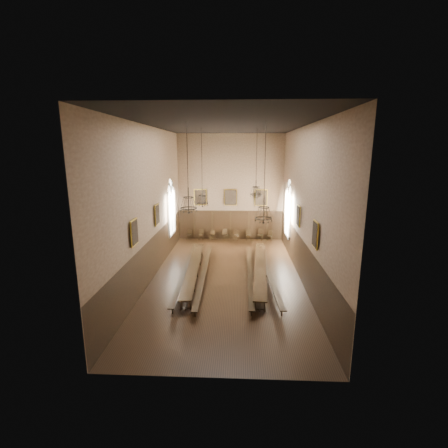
# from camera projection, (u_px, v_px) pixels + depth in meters

# --- Properties ---
(floor) EXTENTS (9.00, 18.00, 0.02)m
(floor) POSITION_uv_depth(u_px,v_px,m) (226.00, 278.00, 19.87)
(floor) COLOR black
(floor) RESTS_ON ground
(ceiling) EXTENTS (9.00, 18.00, 0.02)m
(ceiling) POSITION_uv_depth(u_px,v_px,m) (227.00, 124.00, 17.87)
(ceiling) COLOR black
(ceiling) RESTS_ON ground
(wall_back) EXTENTS (9.00, 0.02, 9.00)m
(wall_back) POSITION_uv_depth(u_px,v_px,m) (231.00, 188.00, 27.65)
(wall_back) COLOR #866C52
(wall_back) RESTS_ON ground
(wall_front) EXTENTS (9.00, 0.02, 9.00)m
(wall_front) POSITION_uv_depth(u_px,v_px,m) (215.00, 253.00, 10.09)
(wall_front) COLOR #866C52
(wall_front) RESTS_ON ground
(wall_left) EXTENTS (0.02, 18.00, 9.00)m
(wall_left) POSITION_uv_depth(u_px,v_px,m) (150.00, 205.00, 19.07)
(wall_left) COLOR #866C52
(wall_left) RESTS_ON ground
(wall_right) EXTENTS (0.02, 18.00, 9.00)m
(wall_right) POSITION_uv_depth(u_px,v_px,m) (305.00, 206.00, 18.67)
(wall_right) COLOR #866C52
(wall_right) RESTS_ON ground
(wainscot_panelling) EXTENTS (9.00, 18.00, 2.50)m
(wainscot_panelling) POSITION_uv_depth(u_px,v_px,m) (226.00, 258.00, 19.59)
(wainscot_panelling) COLOR black
(wainscot_panelling) RESTS_ON floor
(table_left) EXTENTS (1.09, 9.40, 0.73)m
(table_left) POSITION_uv_depth(u_px,v_px,m) (194.00, 272.00, 19.85)
(table_left) COLOR black
(table_left) RESTS_ON floor
(table_right) EXTENTS (1.30, 9.76, 0.76)m
(table_right) POSITION_uv_depth(u_px,v_px,m) (260.00, 271.00, 19.84)
(table_right) COLOR black
(table_right) RESTS_ON floor
(bench_left_outer) EXTENTS (0.64, 10.38, 0.47)m
(bench_left_outer) POSITION_uv_depth(u_px,v_px,m) (185.00, 271.00, 20.07)
(bench_left_outer) COLOR black
(bench_left_outer) RESTS_ON floor
(bench_left_inner) EXTENTS (0.53, 10.42, 0.47)m
(bench_left_inner) POSITION_uv_depth(u_px,v_px,m) (204.00, 273.00, 19.78)
(bench_left_inner) COLOR black
(bench_left_inner) RESTS_ON floor
(bench_right_inner) EXTENTS (0.42, 9.95, 0.45)m
(bench_right_inner) POSITION_uv_depth(u_px,v_px,m) (250.00, 274.00, 19.67)
(bench_right_inner) COLOR black
(bench_right_inner) RESTS_ON floor
(bench_right_outer) EXTENTS (0.95, 10.52, 0.47)m
(bench_right_outer) POSITION_uv_depth(u_px,v_px,m) (267.00, 272.00, 19.93)
(bench_right_outer) COLOR black
(bench_right_outer) RESTS_ON floor
(chair_0) EXTENTS (0.50, 0.50, 0.89)m
(chair_0) POSITION_uv_depth(u_px,v_px,m) (189.00, 237.00, 28.26)
(chair_0) COLOR black
(chair_0) RESTS_ON floor
(chair_1) EXTENTS (0.46, 0.46, 0.93)m
(chair_1) POSITION_uv_depth(u_px,v_px,m) (201.00, 237.00, 28.22)
(chair_1) COLOR black
(chair_1) RESTS_ON floor
(chair_2) EXTENTS (0.45, 0.45, 0.87)m
(chair_2) POSITION_uv_depth(u_px,v_px,m) (213.00, 237.00, 28.24)
(chair_2) COLOR black
(chair_2) RESTS_ON floor
(chair_3) EXTENTS (0.55, 0.55, 0.98)m
(chair_3) POSITION_uv_depth(u_px,v_px,m) (225.00, 237.00, 28.13)
(chair_3) COLOR black
(chair_3) RESTS_ON floor
(chair_4) EXTENTS (0.52, 0.52, 0.92)m
(chair_4) POSITION_uv_depth(u_px,v_px,m) (236.00, 237.00, 28.03)
(chair_4) COLOR black
(chair_4) RESTS_ON floor
(chair_5) EXTENTS (0.48, 0.48, 0.95)m
(chair_5) POSITION_uv_depth(u_px,v_px,m) (249.00, 237.00, 28.08)
(chair_5) COLOR black
(chair_5) RESTS_ON floor
(chair_6) EXTENTS (0.55, 0.55, 1.01)m
(chair_6) POSITION_uv_depth(u_px,v_px,m) (260.00, 237.00, 28.06)
(chair_6) COLOR black
(chair_6) RESTS_ON floor
(chair_7) EXTENTS (0.49, 0.49, 0.91)m
(chair_7) POSITION_uv_depth(u_px,v_px,m) (270.00, 238.00, 27.96)
(chair_7) COLOR black
(chair_7) RESTS_ON floor
(chandelier_back_left) EXTENTS (0.77, 0.77, 4.92)m
(chandelier_back_left) POSITION_uv_depth(u_px,v_px,m) (202.00, 198.00, 21.25)
(chandelier_back_left) COLOR black
(chandelier_back_left) RESTS_ON ceiling
(chandelier_back_right) EXTENTS (0.77, 0.77, 4.36)m
(chandelier_back_right) POSITION_uv_depth(u_px,v_px,m) (256.00, 190.00, 21.37)
(chandelier_back_right) COLOR black
(chandelier_back_right) RESTS_ON ceiling
(chandelier_front_left) EXTENTS (0.85, 0.85, 4.39)m
(chandelier_front_left) POSITION_uv_depth(u_px,v_px,m) (188.00, 203.00, 16.30)
(chandelier_front_left) COLOR black
(chandelier_front_left) RESTS_ON ceiling
(chandelier_front_right) EXTENTS (0.84, 0.84, 4.80)m
(chandelier_front_right) POSITION_uv_depth(u_px,v_px,m) (264.00, 212.00, 15.85)
(chandelier_front_right) COLOR black
(chandelier_front_right) RESTS_ON ceiling
(portrait_back_0) EXTENTS (1.10, 0.12, 1.40)m
(portrait_back_0) POSITION_uv_depth(u_px,v_px,m) (200.00, 197.00, 27.82)
(portrait_back_0) COLOR gold
(portrait_back_0) RESTS_ON wall_back
(portrait_back_1) EXTENTS (1.10, 0.12, 1.40)m
(portrait_back_1) POSITION_uv_depth(u_px,v_px,m) (230.00, 197.00, 27.70)
(portrait_back_1) COLOR gold
(portrait_back_1) RESTS_ON wall_back
(portrait_back_2) EXTENTS (1.10, 0.12, 1.40)m
(portrait_back_2) POSITION_uv_depth(u_px,v_px,m) (261.00, 198.00, 27.58)
(portrait_back_2) COLOR gold
(portrait_back_2) RESTS_ON wall_back
(portrait_left_0) EXTENTS (0.12, 1.00, 1.30)m
(portrait_left_0) POSITION_uv_depth(u_px,v_px,m) (157.00, 215.00, 20.22)
(portrait_left_0) COLOR gold
(portrait_left_0) RESTS_ON wall_left
(portrait_left_1) EXTENTS (0.12, 1.00, 1.30)m
(portrait_left_1) POSITION_uv_depth(u_px,v_px,m) (134.00, 232.00, 15.84)
(portrait_left_1) COLOR gold
(portrait_left_1) RESTS_ON wall_left
(portrait_right_0) EXTENTS (0.12, 1.00, 1.30)m
(portrait_right_0) POSITION_uv_depth(u_px,v_px,m) (299.00, 216.00, 19.82)
(portrait_right_0) COLOR gold
(portrait_right_0) RESTS_ON wall_right
(portrait_right_1) EXTENTS (0.12, 1.00, 1.30)m
(portrait_right_1) POSITION_uv_depth(u_px,v_px,m) (315.00, 234.00, 15.44)
(portrait_right_1) COLOR gold
(portrait_right_1) RESTS_ON wall_right
(window_right) EXTENTS (0.20, 2.20, 4.60)m
(window_right) POSITION_uv_depth(u_px,v_px,m) (288.00, 208.00, 24.27)
(window_right) COLOR white
(window_right) RESTS_ON wall_right
(window_left) EXTENTS (0.20, 2.20, 4.60)m
(window_left) POSITION_uv_depth(u_px,v_px,m) (171.00, 207.00, 24.67)
(window_left) COLOR white
(window_left) RESTS_ON wall_left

